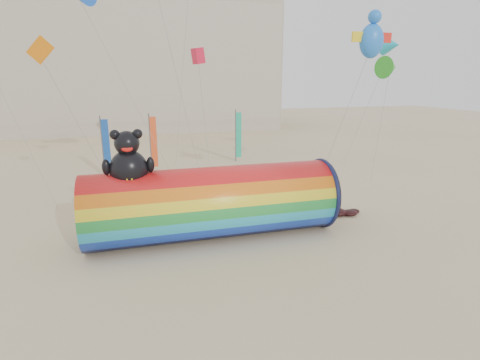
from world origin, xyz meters
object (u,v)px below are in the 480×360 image
object	(u,v)px
windsock_assembly	(212,201)
fabric_bundle	(340,212)
hotel_building	(83,64)
kite_handler	(337,199)

from	to	relation	value
windsock_assembly	fabric_bundle	world-z (taller)	windsock_assembly
windsock_assembly	fabric_bundle	distance (m)	8.44
windsock_assembly	fabric_bundle	size ratio (longest dim) A/B	4.92
hotel_building	kite_handler	bearing A→B (deg)	-67.31
hotel_building	fabric_bundle	xyz separation A→B (m)	(18.61, -45.55, -10.14)
hotel_building	fabric_bundle	world-z (taller)	hotel_building
hotel_building	fabric_bundle	distance (m)	50.24
kite_handler	windsock_assembly	bearing A→B (deg)	6.98
hotel_building	windsock_assembly	bearing A→B (deg)	-77.37
windsock_assembly	kite_handler	bearing A→B (deg)	11.07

